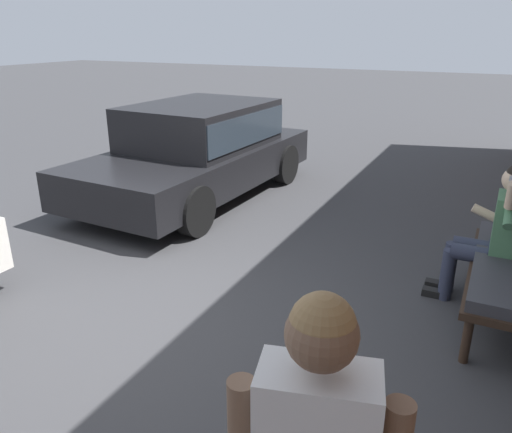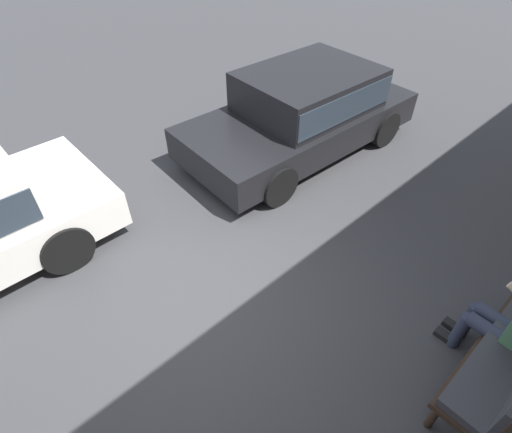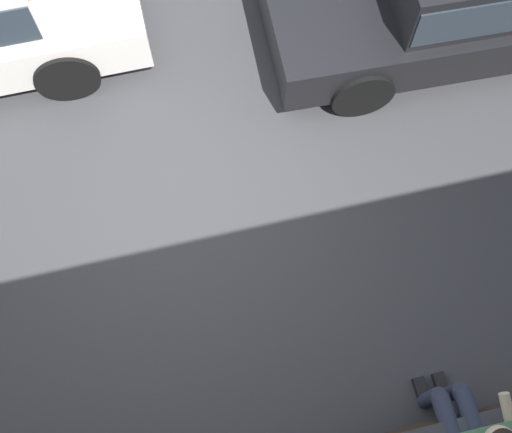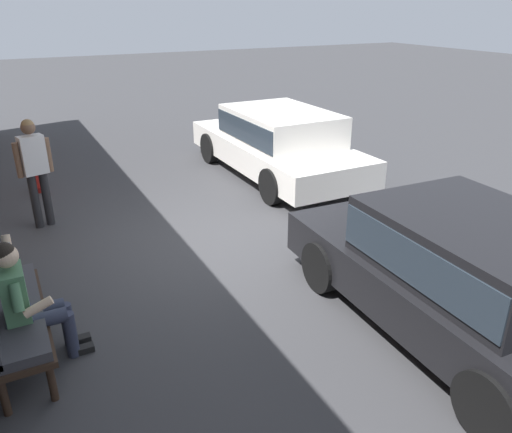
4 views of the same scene
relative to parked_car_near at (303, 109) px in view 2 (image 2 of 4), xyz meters
name	(u,v)px [view 2 (image 2 of 4)]	position (x,y,z in m)	size (l,w,h in m)	color
ground_plane	(198,297)	(3.32, 1.42, -0.76)	(60.00, 60.00, 0.00)	#38383A
parked_car_near	(303,109)	(0.00, 0.00, 0.00)	(4.19, 2.07, 1.38)	black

